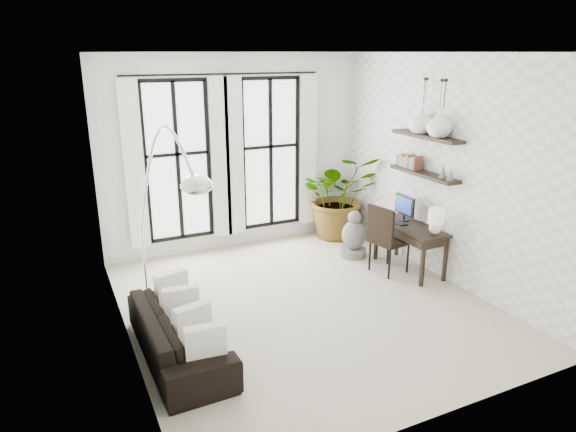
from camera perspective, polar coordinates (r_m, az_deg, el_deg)
floor at (r=6.94m, az=1.85°, el=-9.72°), size 5.00×5.00×0.00m
ceiling at (r=6.16m, az=2.15°, el=17.73°), size 5.00×5.00×0.00m
wall_left at (r=5.72m, az=-18.45°, el=0.57°), size 0.00×5.00×5.00m
wall_right at (r=7.64m, az=17.20°, el=4.86°), size 0.00×5.00×5.00m
wall_back at (r=8.61m, az=-5.75°, el=6.94°), size 4.50×0.00×4.50m
windows at (r=8.48m, az=-6.86°, el=6.47°), size 3.26×0.13×2.65m
wall_shelves at (r=7.78m, az=14.78°, el=6.25°), size 0.25×1.30×0.60m
sofa at (r=5.85m, az=-12.03°, el=-12.61°), size 0.79×1.93×0.56m
throw_pillows at (r=5.77m, az=-11.19°, el=-10.54°), size 0.40×1.52×0.40m
plant at (r=9.19m, az=5.72°, el=2.28°), size 1.63×1.50×1.53m
desk at (r=7.88m, az=13.72°, el=-1.39°), size 0.52×1.22×1.11m
desk_chair at (r=7.76m, az=10.79°, el=-2.13°), size 0.59×0.59×1.06m
arc_lamp at (r=5.89m, az=-13.63°, el=4.50°), size 0.75×1.60×2.46m
buddha at (r=8.43m, az=7.30°, el=-2.35°), size 0.43×0.43×0.78m
vase_a at (r=7.48m, az=16.53°, el=9.85°), size 0.37×0.37×0.38m
vase_b at (r=7.78m, az=14.56°, el=10.29°), size 0.37×0.37×0.38m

